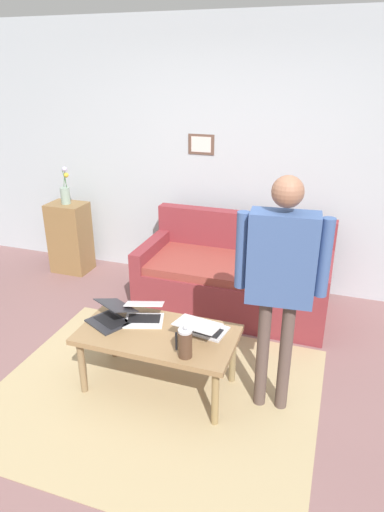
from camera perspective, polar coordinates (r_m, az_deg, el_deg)
The scene contains 12 objects.
ground_plane at distance 3.36m, azimuth -4.67°, elevation -18.37°, with size 7.68×7.68×0.00m, color #805A59.
area_rug at distance 3.44m, azimuth -4.85°, elevation -17.10°, with size 2.33×1.91×0.01m, color tan.
back_wall at distance 4.69m, azimuth 5.67°, elevation 12.29°, with size 7.04×0.11×2.70m.
couch at distance 4.40m, azimuth 5.43°, elevation -2.81°, with size 1.80×0.87×0.88m.
coffee_table at distance 3.27m, azimuth -4.39°, elevation -10.45°, with size 1.13×0.59×0.47m.
laptop_left at distance 3.20m, azimuth 1.33°, elevation -9.13°, with size 0.35×0.37×0.13m.
laptop_center at distance 3.37m, azimuth -6.13°, elevation -7.44°, with size 0.35×0.35×0.14m.
laptop_right at distance 3.38m, azimuth -10.31°, elevation -7.55°, with size 0.39×0.40×0.16m.
french_press at distance 2.93m, azimuth -0.88°, elevation -11.02°, with size 0.11×0.09×0.23m.
side_shelf at distance 5.32m, azimuth -15.29°, elevation 2.28°, with size 0.42×0.32×0.81m.
flower_vase at distance 5.16m, azimuth -15.87°, elevation 7.85°, with size 0.11×0.10×0.42m.
person_standing at distance 2.83m, azimuth 11.30°, elevation -1.72°, with size 0.58×0.22×1.65m.
Camera 1 is at (-1.06, 2.29, 2.22)m, focal length 31.34 mm.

